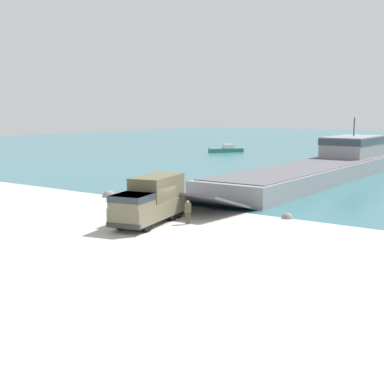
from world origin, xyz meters
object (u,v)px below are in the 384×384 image
at_px(moored_boat_b, 226,149).
at_px(military_truck, 150,200).
at_px(landing_craft, 324,165).
at_px(soldier_on_ramp, 188,211).

bearing_deg(moored_boat_b, military_truck, 153.29).
height_order(landing_craft, military_truck, landing_craft).
bearing_deg(landing_craft, moored_boat_b, 137.59).
height_order(landing_craft, moored_boat_b, landing_craft).
xyz_separation_m(landing_craft, moored_boat_b, (-30.19, 27.03, -1.08)).
xyz_separation_m(military_truck, moored_boat_b, (-29.98, 57.84, -1.13)).
bearing_deg(landing_craft, soldier_on_ramp, -86.60).
bearing_deg(soldier_on_ramp, landing_craft, 143.80).
relative_size(soldier_on_ramp, moored_boat_b, 0.26).
relative_size(landing_craft, soldier_on_ramp, 26.59).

